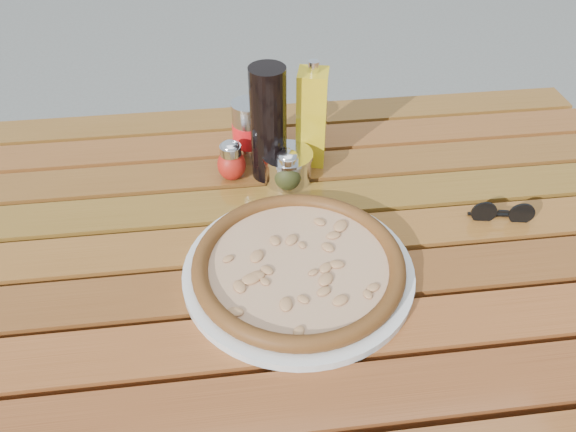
{
  "coord_description": "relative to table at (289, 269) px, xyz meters",
  "views": [
    {
      "loc": [
        -0.09,
        -0.69,
        1.39
      ],
      "look_at": [
        0.0,
        0.02,
        0.78
      ],
      "focal_mm": 35.0,
      "sensor_mm": 36.0,
      "label": 1
    }
  ],
  "objects": [
    {
      "name": "soda_can",
      "position": [
        -0.05,
        0.25,
        0.13
      ],
      "size": [
        0.07,
        0.07,
        0.12
      ],
      "rotation": [
        0.0,
        0.0,
        -0.11
      ],
      "color": "silver",
      "rests_on": "table"
    },
    {
      "name": "olive_oil_cruet",
      "position": [
        0.07,
        0.22,
        0.17
      ],
      "size": [
        0.07,
        0.07,
        0.21
      ],
      "rotation": [
        0.0,
        0.0,
        -0.24
      ],
      "color": "gold",
      "rests_on": "table"
    },
    {
      "name": "pizza",
      "position": [
        0.0,
        -0.09,
        0.1
      ],
      "size": [
        0.42,
        0.42,
        0.03
      ],
      "rotation": [
        0.0,
        0.0,
        0.36
      ],
      "color": "beige",
      "rests_on": "plate"
    },
    {
      "name": "plate",
      "position": [
        0.0,
        -0.09,
        0.08
      ],
      "size": [
        0.47,
        0.47,
        0.01
      ],
      "primitive_type": "cylinder",
      "rotation": [
        0.0,
        0.0,
        0.38
      ],
      "color": "silver",
      "rests_on": "table"
    },
    {
      "name": "table",
      "position": [
        0.0,
        0.0,
        0.0
      ],
      "size": [
        1.4,
        0.9,
        0.75
      ],
      "color": "#32180B",
      "rests_on": "ground"
    },
    {
      "name": "pepper_shaker",
      "position": [
        -0.09,
        0.18,
        0.11
      ],
      "size": [
        0.07,
        0.07,
        0.08
      ],
      "rotation": [
        0.0,
        0.0,
        0.36
      ],
      "color": "red",
      "rests_on": "table"
    },
    {
      "name": "oregano_shaker",
      "position": [
        0.01,
        0.14,
        0.11
      ],
      "size": [
        0.06,
        0.06,
        0.08
      ],
      "rotation": [
        0.0,
        0.0,
        0.2
      ],
      "color": "#363917",
      "rests_on": "table"
    },
    {
      "name": "sunglasses",
      "position": [
        0.37,
        -0.0,
        0.09
      ],
      "size": [
        0.11,
        0.04,
        0.04
      ],
      "rotation": [
        0.0,
        0.0,
        -0.18
      ],
      "color": "black",
      "rests_on": "table"
    },
    {
      "name": "parmesan_tin",
      "position": [
        0.02,
        0.16,
        0.11
      ],
      "size": [
        0.12,
        0.12,
        0.07
      ],
      "rotation": [
        0.0,
        0.0,
        0.24
      ],
      "color": "silver",
      "rests_on": "table"
    },
    {
      "name": "dark_bottle",
      "position": [
        -0.02,
        0.18,
        0.19
      ],
      "size": [
        0.09,
        0.09,
        0.22
      ],
      "primitive_type": "cylinder",
      "rotation": [
        0.0,
        0.0,
        -0.37
      ],
      "color": "black",
      "rests_on": "table"
    }
  ]
}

